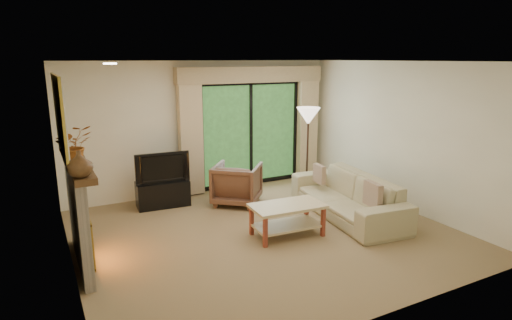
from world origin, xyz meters
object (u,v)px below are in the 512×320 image
media_console (163,194)px  sofa (347,196)px  armchair (237,184)px  coffee_table (287,220)px

media_console → sofa: (2.66, -1.94, 0.12)m
armchair → coffee_table: armchair is taller
media_console → coffee_table: (1.30, -2.19, 0.01)m
armchair → coffee_table: (0.04, -1.69, -0.13)m
armchair → sofa: 2.01m
armchair → sofa: size_ratio=0.34×
sofa → coffee_table: sofa is taller
media_console → coffee_table: 2.55m
media_console → coffee_table: size_ratio=0.85×
coffee_table → sofa: bearing=14.5°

